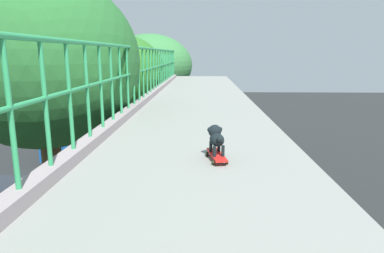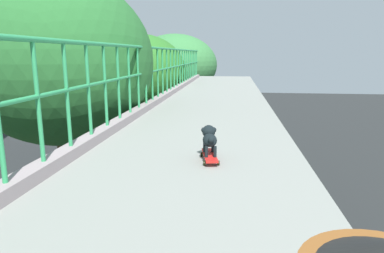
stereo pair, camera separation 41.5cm
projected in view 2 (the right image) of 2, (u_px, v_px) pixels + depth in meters
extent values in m
cylinder|color=#2E9959|center=(38.00, 103.00, 3.30)|extent=(0.04, 0.04, 1.19)
cylinder|color=#2E9959|center=(67.00, 95.00, 3.87)|extent=(0.04, 0.04, 1.19)
cylinder|color=#2E9959|center=(89.00, 90.00, 4.43)|extent=(0.04, 0.04, 1.19)
cylinder|color=#2E9959|center=(105.00, 86.00, 5.00)|extent=(0.04, 0.04, 1.19)
cylinder|color=#2E9959|center=(118.00, 83.00, 5.57)|extent=(0.04, 0.04, 1.19)
cylinder|color=#2E9959|center=(129.00, 80.00, 6.14)|extent=(0.04, 0.04, 1.19)
cylinder|color=#2E9959|center=(138.00, 78.00, 6.71)|extent=(0.04, 0.04, 1.19)
cylinder|color=#2E9959|center=(146.00, 76.00, 7.28)|extent=(0.04, 0.04, 1.19)
cylinder|color=#2E9959|center=(152.00, 74.00, 7.85)|extent=(0.04, 0.04, 1.19)
cylinder|color=#2E9959|center=(158.00, 73.00, 8.42)|extent=(0.04, 0.04, 1.19)
cylinder|color=#2E9959|center=(163.00, 72.00, 8.99)|extent=(0.04, 0.04, 1.19)
cylinder|color=#2E9959|center=(167.00, 70.00, 9.56)|extent=(0.04, 0.04, 1.19)
cylinder|color=#2E9959|center=(171.00, 69.00, 10.13)|extent=(0.04, 0.04, 1.19)
cylinder|color=#2E9959|center=(174.00, 69.00, 10.70)|extent=(0.04, 0.04, 1.19)
cylinder|color=#2E9959|center=(177.00, 68.00, 11.27)|extent=(0.04, 0.04, 1.19)
cylinder|color=#2E9959|center=(180.00, 67.00, 11.84)|extent=(0.04, 0.04, 1.19)
cylinder|color=#2E9959|center=(182.00, 67.00, 12.41)|extent=(0.04, 0.04, 1.19)
cylinder|color=#2E9959|center=(185.00, 66.00, 12.97)|extent=(0.04, 0.04, 1.19)
cylinder|color=#2E9959|center=(187.00, 65.00, 13.54)|extent=(0.04, 0.04, 1.19)
cylinder|color=#2E9959|center=(189.00, 65.00, 14.11)|extent=(0.04, 0.04, 1.19)
cylinder|color=#2E9959|center=(191.00, 65.00, 14.68)|extent=(0.04, 0.04, 1.19)
cylinder|color=#2E9959|center=(192.00, 64.00, 15.25)|extent=(0.04, 0.04, 1.19)
cylinder|color=#2E9959|center=(194.00, 64.00, 15.82)|extent=(0.04, 0.04, 1.19)
cylinder|color=#2E9959|center=(195.00, 63.00, 16.39)|extent=(0.04, 0.04, 1.19)
cylinder|color=#2E9959|center=(196.00, 63.00, 16.96)|extent=(0.04, 0.04, 1.19)
cube|color=#1E232B|center=(44.00, 244.00, 10.47)|extent=(1.42, 2.24, 0.59)
cube|color=silver|center=(43.00, 233.00, 10.39)|extent=(0.36, 0.16, 0.12)
cylinder|color=black|center=(94.00, 237.00, 12.34)|extent=(0.24, 0.62, 0.62)
cylinder|color=black|center=(53.00, 234.00, 12.53)|extent=(0.24, 0.62, 0.62)
cube|color=black|center=(28.00, 198.00, 15.07)|extent=(1.60, 4.30, 0.65)
cube|color=#1E232B|center=(31.00, 183.00, 15.25)|extent=(1.41, 1.86, 0.55)
cylinder|color=black|center=(27.00, 218.00, 13.73)|extent=(0.23, 0.62, 0.62)
cylinder|color=black|center=(60.00, 192.00, 16.33)|extent=(0.23, 0.62, 0.62)
cylinder|color=black|center=(30.00, 191.00, 16.51)|extent=(0.23, 0.62, 0.62)
cube|color=#B7B0B8|center=(119.00, 180.00, 17.36)|extent=(1.72, 3.94, 0.64)
cube|color=#1E232B|center=(117.00, 170.00, 17.00)|extent=(1.42, 1.95, 0.59)
cylinder|color=black|center=(142.00, 176.00, 18.51)|extent=(0.19, 0.62, 0.62)
cylinder|color=black|center=(113.00, 175.00, 18.71)|extent=(0.19, 0.62, 0.62)
cylinder|color=black|center=(128.00, 194.00, 16.09)|extent=(0.19, 0.62, 0.62)
cylinder|color=black|center=(95.00, 193.00, 16.28)|extent=(0.19, 0.62, 0.62)
cube|color=#13488C|center=(114.00, 121.00, 26.59)|extent=(2.31, 11.30, 2.82)
cube|color=black|center=(114.00, 114.00, 26.48)|extent=(2.33, 10.40, 0.70)
cylinder|color=black|center=(142.00, 126.00, 30.55)|extent=(0.28, 0.96, 0.96)
cylinder|color=black|center=(118.00, 125.00, 30.81)|extent=(0.28, 0.96, 0.96)
cylinder|color=black|center=(115.00, 147.00, 23.69)|extent=(0.28, 0.96, 0.96)
cylinder|color=black|center=(85.00, 146.00, 23.96)|extent=(0.28, 0.96, 0.96)
cylinder|color=#503C24|center=(73.00, 222.00, 8.37)|extent=(0.44, 0.44, 5.51)
ellipsoid|color=#27652D|center=(60.00, 62.00, 7.55)|extent=(4.11, 4.11, 3.71)
cylinder|color=#49422A|center=(144.00, 155.00, 14.78)|extent=(0.52, 0.52, 5.03)
ellipsoid|color=#2C6D26|center=(141.00, 73.00, 14.04)|extent=(3.70, 3.70, 3.11)
cylinder|color=#4D4324|center=(176.00, 121.00, 23.26)|extent=(0.39, 0.39, 4.56)
ellipsoid|color=#397C3F|center=(175.00, 65.00, 22.46)|extent=(5.53, 5.53, 4.01)
cube|color=red|center=(210.00, 155.00, 3.85)|extent=(0.22, 0.53, 0.02)
cylinder|color=black|center=(215.00, 154.00, 4.03)|extent=(0.03, 0.06, 0.05)
cylinder|color=black|center=(202.00, 154.00, 4.02)|extent=(0.03, 0.06, 0.05)
cylinder|color=black|center=(218.00, 163.00, 3.70)|extent=(0.03, 0.06, 0.05)
cylinder|color=black|center=(204.00, 163.00, 3.70)|extent=(0.03, 0.06, 0.05)
cylinder|color=black|center=(213.00, 147.00, 3.94)|extent=(0.04, 0.04, 0.12)
cylinder|color=black|center=(205.00, 147.00, 3.93)|extent=(0.04, 0.04, 0.12)
cylinder|color=black|center=(215.00, 152.00, 3.74)|extent=(0.04, 0.04, 0.12)
cylinder|color=black|center=(206.00, 152.00, 3.73)|extent=(0.04, 0.04, 0.12)
ellipsoid|color=black|center=(210.00, 140.00, 3.81)|extent=(0.20, 0.30, 0.14)
sphere|color=black|center=(209.00, 132.00, 3.91)|extent=(0.15, 0.15, 0.15)
ellipsoid|color=black|center=(208.00, 131.00, 3.98)|extent=(0.06, 0.08, 0.05)
sphere|color=black|center=(214.00, 130.00, 3.91)|extent=(0.06, 0.06, 0.06)
sphere|color=black|center=(204.00, 130.00, 3.90)|extent=(0.06, 0.06, 0.06)
sphere|color=black|center=(211.00, 139.00, 3.66)|extent=(0.07, 0.07, 0.07)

